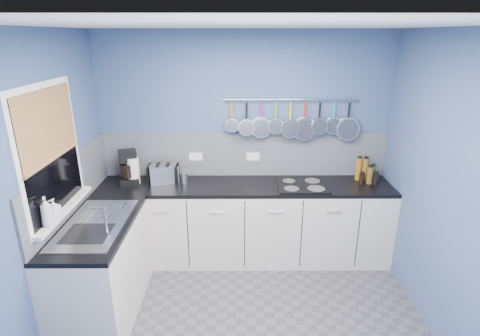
{
  "coord_description": "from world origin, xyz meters",
  "views": [
    {
      "loc": [
        -0.06,
        -2.61,
        2.45
      ],
      "look_at": [
        -0.05,
        0.75,
        1.25
      ],
      "focal_mm": 28.22,
      "sensor_mm": 36.0,
      "label": 1
    }
  ],
  "objects_px": {
    "soap_bottle_a": "(46,212)",
    "toaster": "(163,174)",
    "canister": "(184,178)",
    "hob": "(302,185)",
    "soap_bottle_b": "(54,209)",
    "paper_towel": "(133,171)",
    "coffee_maker": "(128,167)"
  },
  "relations": [
    {
      "from": "soap_bottle_a",
      "to": "toaster",
      "type": "bearing_deg",
      "value": 63.5
    },
    {
      "from": "canister",
      "to": "hob",
      "type": "xyz_separation_m",
      "value": [
        1.28,
        -0.07,
        -0.06
      ]
    },
    {
      "from": "soap_bottle_b",
      "to": "canister",
      "type": "xyz_separation_m",
      "value": [
        0.87,
        1.13,
        -0.18
      ]
    },
    {
      "from": "hob",
      "to": "toaster",
      "type": "bearing_deg",
      "value": 175.65
    },
    {
      "from": "toaster",
      "to": "hob",
      "type": "distance_m",
      "value": 1.52
    },
    {
      "from": "soap_bottle_a",
      "to": "canister",
      "type": "xyz_separation_m",
      "value": [
        0.87,
        1.24,
        -0.21
      ]
    },
    {
      "from": "paper_towel",
      "to": "hob",
      "type": "relative_size",
      "value": 0.55
    },
    {
      "from": "toaster",
      "to": "canister",
      "type": "distance_m",
      "value": 0.24
    },
    {
      "from": "paper_towel",
      "to": "coffee_maker",
      "type": "distance_m",
      "value": 0.07
    },
    {
      "from": "soap_bottle_a",
      "to": "hob",
      "type": "bearing_deg",
      "value": 28.49
    },
    {
      "from": "soap_bottle_b",
      "to": "toaster",
      "type": "relative_size",
      "value": 0.56
    },
    {
      "from": "paper_towel",
      "to": "canister",
      "type": "distance_m",
      "value": 0.55
    },
    {
      "from": "soap_bottle_a",
      "to": "canister",
      "type": "relative_size",
      "value": 1.97
    },
    {
      "from": "coffee_maker",
      "to": "toaster",
      "type": "bearing_deg",
      "value": -15.81
    },
    {
      "from": "soap_bottle_b",
      "to": "paper_towel",
      "type": "relative_size",
      "value": 0.59
    },
    {
      "from": "soap_bottle_b",
      "to": "toaster",
      "type": "height_order",
      "value": "soap_bottle_b"
    },
    {
      "from": "soap_bottle_a",
      "to": "toaster",
      "type": "xyz_separation_m",
      "value": [
        0.64,
        1.28,
        -0.17
      ]
    },
    {
      "from": "canister",
      "to": "hob",
      "type": "relative_size",
      "value": 0.23
    },
    {
      "from": "toaster",
      "to": "hob",
      "type": "relative_size",
      "value": 0.57
    },
    {
      "from": "coffee_maker",
      "to": "canister",
      "type": "distance_m",
      "value": 0.62
    },
    {
      "from": "canister",
      "to": "hob",
      "type": "bearing_deg",
      "value": -3.14
    },
    {
      "from": "soap_bottle_b",
      "to": "hob",
      "type": "bearing_deg",
      "value": 26.13
    },
    {
      "from": "soap_bottle_b",
      "to": "paper_towel",
      "type": "height_order",
      "value": "soap_bottle_b"
    },
    {
      "from": "soap_bottle_b",
      "to": "coffee_maker",
      "type": "height_order",
      "value": "coffee_maker"
    },
    {
      "from": "canister",
      "to": "hob",
      "type": "height_order",
      "value": "canister"
    },
    {
      "from": "paper_towel",
      "to": "toaster",
      "type": "bearing_deg",
      "value": 5.85
    },
    {
      "from": "soap_bottle_a",
      "to": "toaster",
      "type": "relative_size",
      "value": 0.78
    },
    {
      "from": "soap_bottle_a",
      "to": "canister",
      "type": "bearing_deg",
      "value": 54.93
    },
    {
      "from": "coffee_maker",
      "to": "toaster",
      "type": "relative_size",
      "value": 1.16
    },
    {
      "from": "paper_towel",
      "to": "coffee_maker",
      "type": "xyz_separation_m",
      "value": [
        -0.06,
        0.02,
        0.03
      ]
    },
    {
      "from": "soap_bottle_b",
      "to": "paper_towel",
      "type": "xyz_separation_m",
      "value": [
        0.32,
        1.14,
        -0.09
      ]
    },
    {
      "from": "soap_bottle_a",
      "to": "coffee_maker",
      "type": "relative_size",
      "value": 0.67
    }
  ]
}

